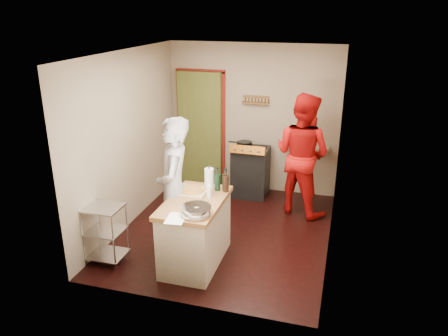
{
  "coord_description": "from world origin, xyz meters",
  "views": [
    {
      "loc": [
        1.57,
        -5.57,
        3.18
      ],
      "look_at": [
        -0.03,
        0.0,
        1.01
      ],
      "focal_mm": 35.0,
      "sensor_mm": 36.0,
      "label": 1
    }
  ],
  "objects_px": {
    "stove": "(250,171)",
    "wire_shelving": "(105,231)",
    "person_stripe": "(174,188)",
    "person_red": "(302,154)",
    "island": "(196,230)"
  },
  "relations": [
    {
      "from": "wire_shelving",
      "to": "island",
      "type": "height_order",
      "value": "island"
    },
    {
      "from": "island",
      "to": "wire_shelving",
      "type": "bearing_deg",
      "value": -164.73
    },
    {
      "from": "stove",
      "to": "wire_shelving",
      "type": "height_order",
      "value": "stove"
    },
    {
      "from": "island",
      "to": "person_red",
      "type": "height_order",
      "value": "person_red"
    },
    {
      "from": "wire_shelving",
      "to": "person_red",
      "type": "distance_m",
      "value": 3.2
    },
    {
      "from": "person_stripe",
      "to": "person_red",
      "type": "bearing_deg",
      "value": 122.62
    },
    {
      "from": "stove",
      "to": "person_red",
      "type": "relative_size",
      "value": 0.52
    },
    {
      "from": "wire_shelving",
      "to": "island",
      "type": "bearing_deg",
      "value": 15.27
    },
    {
      "from": "stove",
      "to": "person_red",
      "type": "xyz_separation_m",
      "value": [
        0.91,
        -0.41,
        0.52
      ]
    },
    {
      "from": "wire_shelving",
      "to": "person_stripe",
      "type": "xyz_separation_m",
      "value": [
        0.78,
        0.48,
        0.5
      ]
    },
    {
      "from": "stove",
      "to": "person_red",
      "type": "bearing_deg",
      "value": -24.04
    },
    {
      "from": "stove",
      "to": "wire_shelving",
      "type": "relative_size",
      "value": 1.26
    },
    {
      "from": "stove",
      "to": "person_stripe",
      "type": "distance_m",
      "value": 2.27
    },
    {
      "from": "stove",
      "to": "person_stripe",
      "type": "relative_size",
      "value": 0.53
    },
    {
      "from": "wire_shelving",
      "to": "person_stripe",
      "type": "height_order",
      "value": "person_stripe"
    }
  ]
}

